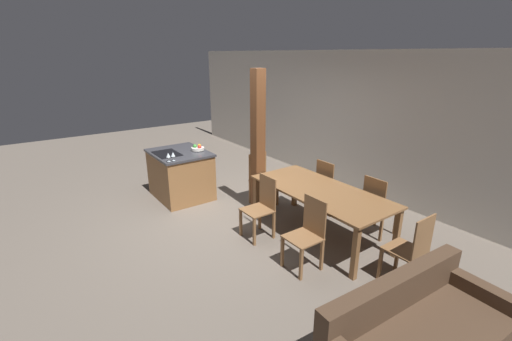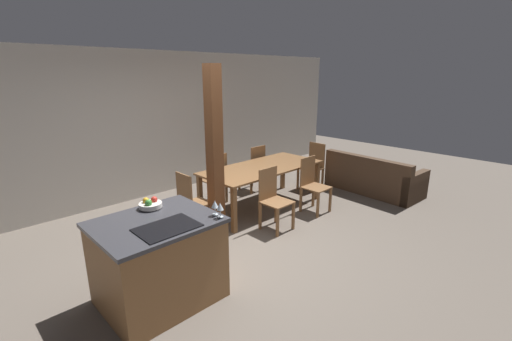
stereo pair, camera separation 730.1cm
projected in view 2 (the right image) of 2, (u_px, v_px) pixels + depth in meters
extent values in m
plane|color=#665B51|center=(235.00, 249.00, 4.62)|extent=(16.00, 16.00, 0.00)
cube|color=beige|center=(132.00, 127.00, 6.18)|extent=(11.20, 0.08, 2.70)
cube|color=olive|center=(159.00, 263.00, 3.50)|extent=(1.11, 0.91, 0.86)
cube|color=#38383D|center=(155.00, 222.00, 3.37)|extent=(1.15, 0.95, 0.04)
cube|color=black|center=(167.00, 228.00, 3.21)|extent=(0.56, 0.40, 0.01)
cylinder|color=silver|center=(151.00, 205.00, 3.67)|extent=(0.24, 0.24, 0.05)
sphere|color=red|center=(154.00, 200.00, 3.70)|extent=(0.07, 0.07, 0.07)
sphere|color=gold|center=(146.00, 201.00, 3.67)|extent=(0.07, 0.07, 0.07)
sphere|color=#3D8E38|center=(148.00, 203.00, 3.60)|extent=(0.07, 0.07, 0.07)
cylinder|color=silver|center=(220.00, 217.00, 3.43)|extent=(0.06, 0.06, 0.00)
cylinder|color=silver|center=(220.00, 213.00, 3.42)|extent=(0.01, 0.01, 0.07)
cone|color=silver|center=(220.00, 206.00, 3.40)|extent=(0.07, 0.07, 0.07)
cylinder|color=silver|center=(215.00, 214.00, 3.49)|extent=(0.06, 0.06, 0.00)
cylinder|color=silver|center=(215.00, 211.00, 3.47)|extent=(0.01, 0.01, 0.07)
cone|color=silver|center=(215.00, 204.00, 3.45)|extent=(0.07, 0.07, 0.07)
cube|color=brown|center=(262.00, 167.00, 5.89)|extent=(2.18, 0.98, 0.03)
cube|color=brown|center=(234.00, 210.00, 5.02)|extent=(0.07, 0.07, 0.71)
cube|color=brown|center=(317.00, 181.00, 6.39)|extent=(0.07, 0.07, 0.71)
cube|color=brown|center=(200.00, 196.00, 5.60)|extent=(0.07, 0.07, 0.71)
cube|color=brown|center=(283.00, 172.00, 6.98)|extent=(0.07, 0.07, 0.71)
cube|color=brown|center=(277.00, 202.00, 5.10)|extent=(0.40, 0.40, 0.02)
cube|color=brown|center=(268.00, 183.00, 5.16)|extent=(0.38, 0.02, 0.48)
cube|color=brown|center=(277.00, 223.00, 4.92)|extent=(0.04, 0.04, 0.43)
cube|color=brown|center=(293.00, 216.00, 5.16)|extent=(0.04, 0.04, 0.43)
cube|color=brown|center=(260.00, 216.00, 5.17)|extent=(0.04, 0.04, 0.43)
cube|color=brown|center=(276.00, 210.00, 5.40)|extent=(0.04, 0.04, 0.43)
cube|color=brown|center=(316.00, 187.00, 5.76)|extent=(0.40, 0.40, 0.02)
cube|color=brown|center=(308.00, 171.00, 5.82)|extent=(0.38, 0.02, 0.48)
cube|color=brown|center=(318.00, 205.00, 5.58)|extent=(0.04, 0.04, 0.43)
cube|color=brown|center=(330.00, 200.00, 5.82)|extent=(0.04, 0.04, 0.43)
cube|color=brown|center=(301.00, 200.00, 5.82)|extent=(0.04, 0.04, 0.43)
cube|color=brown|center=(313.00, 195.00, 6.06)|extent=(0.04, 0.04, 0.43)
cube|color=brown|center=(212.00, 179.00, 6.19)|extent=(0.40, 0.40, 0.02)
cube|color=brown|center=(218.00, 168.00, 5.99)|extent=(0.38, 0.02, 0.48)
cube|color=brown|center=(215.00, 187.00, 6.49)|extent=(0.04, 0.04, 0.43)
cube|color=brown|center=(199.00, 191.00, 6.25)|extent=(0.04, 0.04, 0.43)
cube|color=brown|center=(226.00, 191.00, 6.25)|extent=(0.04, 0.04, 0.43)
cube|color=brown|center=(211.00, 196.00, 6.01)|extent=(0.04, 0.04, 0.43)
cube|color=brown|center=(252.00, 169.00, 6.85)|extent=(0.40, 0.40, 0.02)
cube|color=brown|center=(258.00, 159.00, 6.65)|extent=(0.38, 0.02, 0.48)
cube|color=brown|center=(252.00, 176.00, 7.15)|extent=(0.04, 0.04, 0.43)
cube|color=brown|center=(239.00, 180.00, 6.91)|extent=(0.04, 0.04, 0.43)
cube|color=brown|center=(264.00, 180.00, 6.91)|extent=(0.04, 0.04, 0.43)
cube|color=brown|center=(251.00, 184.00, 6.67)|extent=(0.04, 0.04, 0.43)
cube|color=brown|center=(196.00, 204.00, 5.04)|extent=(0.40, 0.40, 0.02)
cube|color=brown|center=(184.00, 191.00, 4.84)|extent=(0.02, 0.38, 0.48)
cube|color=brown|center=(214.00, 218.00, 5.10)|extent=(0.04, 0.04, 0.43)
cube|color=brown|center=(200.00, 211.00, 5.34)|extent=(0.04, 0.04, 0.43)
cube|color=brown|center=(194.00, 225.00, 4.86)|extent=(0.04, 0.04, 0.43)
cube|color=brown|center=(180.00, 218.00, 5.11)|extent=(0.04, 0.04, 0.43)
cube|color=brown|center=(311.00, 168.00, 6.91)|extent=(0.40, 0.40, 0.02)
cube|color=brown|center=(317.00, 155.00, 6.96)|extent=(0.02, 0.38, 0.48)
cube|color=brown|center=(298.00, 179.00, 6.97)|extent=(0.04, 0.04, 0.43)
cube|color=brown|center=(312.00, 183.00, 6.73)|extent=(0.04, 0.04, 0.43)
cube|color=brown|center=(309.00, 175.00, 7.21)|extent=(0.04, 0.04, 0.43)
cube|color=brown|center=(322.00, 179.00, 6.97)|extent=(0.04, 0.04, 0.43)
cube|color=#473323|center=(373.00, 181.00, 6.84)|extent=(0.90, 1.85, 0.42)
cube|color=#473323|center=(366.00, 165.00, 6.54)|extent=(0.26, 1.81, 0.34)
cube|color=#473323|center=(415.00, 188.00, 6.22)|extent=(0.81, 0.19, 0.56)
cube|color=#473323|center=(339.00, 169.00, 7.43)|extent=(0.81, 0.19, 0.56)
cube|color=brown|center=(215.00, 154.00, 4.77)|extent=(0.18, 0.18, 2.42)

